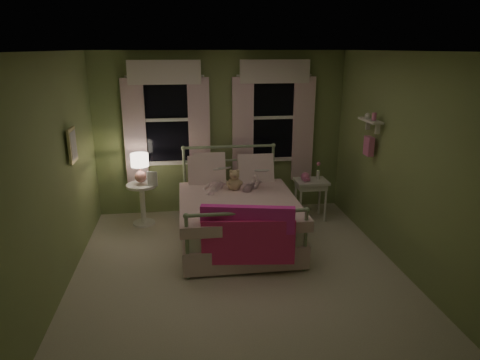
{
  "coord_description": "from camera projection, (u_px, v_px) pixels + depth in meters",
  "views": [
    {
      "loc": [
        -0.61,
        -4.71,
        2.64
      ],
      "look_at": [
        0.1,
        0.51,
        1.0
      ],
      "focal_mm": 32.0,
      "sensor_mm": 36.0,
      "label": 1
    }
  ],
  "objects": [
    {
      "name": "window_left",
      "position": [
        167.0,
        116.0,
        6.65
      ],
      "size": [
        1.34,
        0.13,
        1.96
      ],
      "color": "black",
      "rests_on": "room_shell"
    },
    {
      "name": "book_left",
      "position": [
        215.0,
        172.0,
        5.98
      ],
      "size": [
        0.22,
        0.15,
        0.26
      ],
      "primitive_type": "imported",
      "rotation": [
        1.22,
        0.0,
        0.19
      ],
      "color": "beige",
      "rests_on": "child_left"
    },
    {
      "name": "nightstand_right",
      "position": [
        311.0,
        186.0,
        6.71
      ],
      "size": [
        0.5,
        0.4,
        0.64
      ],
      "color": "white",
      "rests_on": "ground"
    },
    {
      "name": "wall_shelf",
      "position": [
        370.0,
        133.0,
        5.78
      ],
      "size": [
        0.15,
        0.5,
        0.6
      ],
      "color": "white",
      "rests_on": "room_shell"
    },
    {
      "name": "bud_vase",
      "position": [
        318.0,
        170.0,
        6.71
      ],
      "size": [
        0.06,
        0.06,
        0.28
      ],
      "color": "white",
      "rests_on": "nightstand_right"
    },
    {
      "name": "book_nightstand",
      "position": [
        148.0,
        185.0,
        6.42
      ],
      "size": [
        0.23,
        0.27,
        0.02
      ],
      "primitive_type": "imported",
      "rotation": [
        0.0,
        0.0,
        -0.33
      ],
      "color": "beige",
      "rests_on": "nightstand_left"
    },
    {
      "name": "pink_throw",
      "position": [
        248.0,
        229.0,
        4.99
      ],
      "size": [
        1.1,
        0.32,
        0.71
      ],
      "color": "#FF31B6",
      "rests_on": "bed"
    },
    {
      "name": "window_right",
      "position": [
        274.0,
        113.0,
        6.87
      ],
      "size": [
        1.34,
        0.13,
        1.96
      ],
      "color": "black",
      "rests_on": "room_shell"
    },
    {
      "name": "teddy_bear",
      "position": [
        234.0,
        181.0,
        6.16
      ],
      "size": [
        0.24,
        0.2,
        0.32
      ],
      "color": "tan",
      "rests_on": "bed"
    },
    {
      "name": "room_shell",
      "position": [
        238.0,
        168.0,
        4.94
      ],
      "size": [
        4.2,
        4.2,
        4.2
      ],
      "color": "silver",
      "rests_on": "ground"
    },
    {
      "name": "framed_picture",
      "position": [
        72.0,
        145.0,
        5.19
      ],
      "size": [
        0.03,
        0.32,
        0.42
      ],
      "color": "beige",
      "rests_on": "room_shell"
    },
    {
      "name": "child_right",
      "position": [
        252.0,
        169.0,
        6.3
      ],
      "size": [
        0.42,
        0.39,
        0.7
      ],
      "primitive_type": "imported",
      "rotation": [
        0.0,
        0.0,
        2.69
      ],
      "color": "#F7D1DD",
      "rests_on": "bed"
    },
    {
      "name": "bed",
      "position": [
        236.0,
        215.0,
        6.02
      ],
      "size": [
        1.58,
        2.04,
        1.18
      ],
      "color": "white",
      "rests_on": "ground"
    },
    {
      "name": "child_left",
      "position": [
        214.0,
        168.0,
        6.22
      ],
      "size": [
        0.33,
        0.26,
        0.79
      ],
      "primitive_type": "imported",
      "rotation": [
        0.0,
        0.0,
        2.86
      ],
      "color": "#F7D1DD",
      "rests_on": "bed"
    },
    {
      "name": "nightstand_left",
      "position": [
        142.0,
        198.0,
        6.56
      ],
      "size": [
        0.46,
        0.46,
        0.65
      ],
      "color": "white",
      "rests_on": "ground"
    },
    {
      "name": "table_lamp",
      "position": [
        140.0,
        165.0,
        6.4
      ],
      "size": [
        0.27,
        0.27,
        0.45
      ],
      "color": "#D98880",
      "rests_on": "nightstand_left"
    },
    {
      "name": "book_right",
      "position": [
        255.0,
        174.0,
        6.07
      ],
      "size": [
        0.21,
        0.14,
        0.26
      ],
      "primitive_type": "imported",
      "rotation": [
        1.22,
        0.0,
        -0.14
      ],
      "color": "beige",
      "rests_on": "child_right"
    },
    {
      "name": "pink_toy",
      "position": [
        305.0,
        177.0,
        6.65
      ],
      "size": [
        0.14,
        0.2,
        0.14
      ],
      "color": "pink",
      "rests_on": "nightstand_right"
    }
  ]
}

